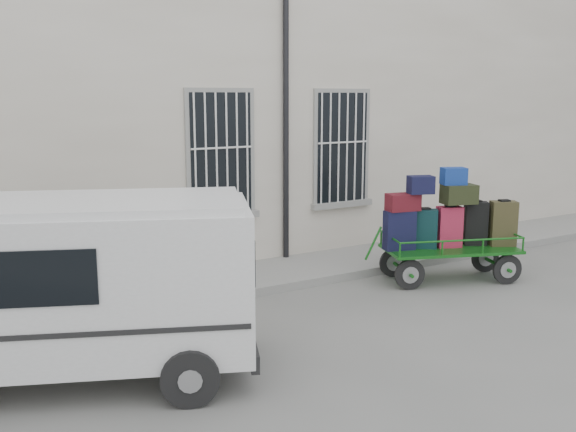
# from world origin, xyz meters

# --- Properties ---
(ground) EXTENTS (80.00, 80.00, 0.00)m
(ground) POSITION_xyz_m (0.00, 0.00, 0.00)
(ground) COLOR slate
(ground) RESTS_ON ground
(building) EXTENTS (24.00, 5.15, 6.00)m
(building) POSITION_xyz_m (0.00, 5.50, 3.00)
(building) COLOR #BCB3A1
(building) RESTS_ON ground
(sidewalk) EXTENTS (24.00, 1.70, 0.15)m
(sidewalk) POSITION_xyz_m (0.00, 2.20, 0.07)
(sidewalk) COLOR gray
(sidewalk) RESTS_ON ground
(luggage_cart) EXTENTS (2.79, 1.82, 2.04)m
(luggage_cart) POSITION_xyz_m (2.86, 0.47, 0.97)
(luggage_cart) COLOR black
(luggage_cart) RESTS_ON ground
(van) EXTENTS (4.56, 3.25, 2.14)m
(van) POSITION_xyz_m (-3.88, -0.28, 1.22)
(van) COLOR silver
(van) RESTS_ON ground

